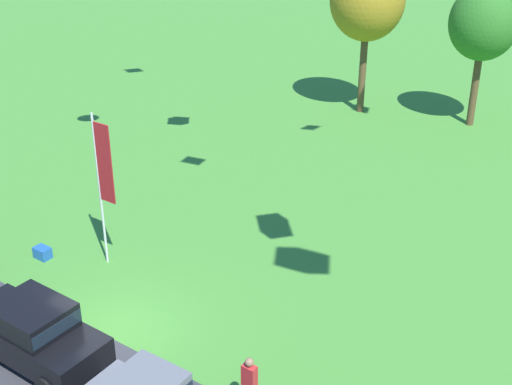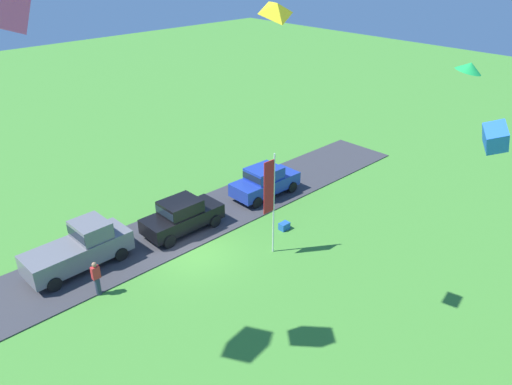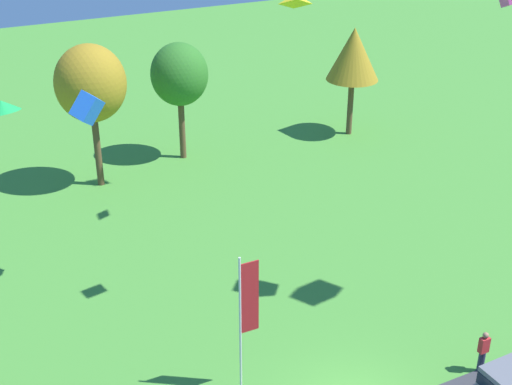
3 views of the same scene
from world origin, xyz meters
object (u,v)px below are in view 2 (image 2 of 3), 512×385
at_px(person_beside_suv, 97,278).
at_px(kite_delta_topmost, 470,67).
at_px(flag_banner, 270,193).
at_px(cooler_box, 284,226).
at_px(kite_box_high_left, 496,138).
at_px(kite_box_near_flag, 11,0).
at_px(car_sedan_far_end, 265,180).
at_px(car_sedan_mid_row, 182,215).
at_px(car_pickup_by_flagpole, 81,247).
at_px(kite_diamond_mid_center, 277,9).

distance_m(person_beside_suv, kite_delta_topmost, 18.36).
relative_size(flag_banner, kite_delta_topmost, 4.81).
xyz_separation_m(cooler_box, kite_box_high_left, (-0.33, 9.71, 7.70)).
height_order(cooler_box, kite_box_near_flag, kite_box_near_flag).
xyz_separation_m(kite_box_near_flag, kite_delta_topmost, (-16.07, 5.18, -3.37)).
xyz_separation_m(kite_box_high_left, kite_delta_topmost, (-3.31, -2.82, 1.50)).
height_order(car_sedan_far_end, car_sedan_mid_row, same).
xyz_separation_m(car_sedan_mid_row, kite_box_high_left, (-4.47, 13.34, 6.86)).
relative_size(car_pickup_by_flagpole, kite_delta_topmost, 4.52).
relative_size(kite_box_high_left, kite_box_near_flag, 0.83).
distance_m(flag_banner, kite_box_near_flag, 13.87).
distance_m(person_beside_suv, kite_diamond_mid_center, 13.90).
bearing_deg(car_sedan_mid_row, kite_box_high_left, 108.52).
height_order(car_sedan_far_end, kite_box_near_flag, kite_box_near_flag).
relative_size(car_pickup_by_flagpole, kite_box_near_flag, 4.04).
xyz_separation_m(car_pickup_by_flagpole, kite_box_near_flag, (2.92, 6.07, 11.66)).
relative_size(kite_box_high_left, kite_diamond_mid_center, 1.13).
distance_m(car_sedan_mid_row, kite_delta_topmost, 15.53).
bearing_deg(car_sedan_mid_row, flag_banner, 112.02).
bearing_deg(person_beside_suv, kite_delta_topmost, 147.41).
bearing_deg(kite_delta_topmost, car_pickup_by_flagpole, -40.53).
distance_m(car_pickup_by_flagpole, person_beside_suv, 2.56).
height_order(car_sedan_far_end, cooler_box, car_sedan_far_end).
bearing_deg(kite_box_high_left, kite_box_near_flag, -32.06).
bearing_deg(car_sedan_far_end, kite_delta_topmost, 98.71).
distance_m(car_sedan_mid_row, flag_banner, 5.62).
bearing_deg(cooler_box, kite_box_high_left, 91.93).
bearing_deg(kite_box_high_left, kite_diamond_mid_center, -37.70).
xyz_separation_m(car_sedan_mid_row, person_beside_suv, (5.91, 1.77, -0.16)).
relative_size(cooler_box, kite_box_near_flag, 0.45).
bearing_deg(car_pickup_by_flagpole, kite_box_high_left, 124.97).
bearing_deg(car_pickup_by_flagpole, cooler_box, 155.42).
distance_m(car_sedan_far_end, kite_delta_topmost, 13.50).
relative_size(car_sedan_far_end, car_pickup_by_flagpole, 0.88).
distance_m(car_sedan_mid_row, car_pickup_by_flagpole, 5.41).
xyz_separation_m(car_sedan_far_end, car_sedan_mid_row, (6.18, -0.04, 0.00)).
height_order(kite_box_high_left, kite_delta_topmost, kite_delta_topmost).
xyz_separation_m(car_sedan_far_end, cooler_box, (2.03, 3.59, -0.84)).
bearing_deg(flag_banner, kite_box_near_flag, 3.50).
bearing_deg(kite_box_near_flag, person_beside_suv, -123.54).
bearing_deg(person_beside_suv, car_pickup_by_flagpole, -102.45).
relative_size(car_sedan_far_end, flag_banner, 0.83).
distance_m(car_sedan_far_end, car_sedan_mid_row, 6.18).
height_order(car_sedan_far_end, car_pickup_by_flagpole, car_pickup_by_flagpole).
bearing_deg(kite_box_high_left, car_pickup_by_flagpole, -55.03).
height_order(car_sedan_mid_row, flag_banner, flag_banner).
height_order(kite_box_high_left, kite_diamond_mid_center, kite_diamond_mid_center).
relative_size(car_sedan_far_end, kite_box_high_left, 4.30).
xyz_separation_m(car_sedan_mid_row, car_pickup_by_flagpole, (5.37, -0.72, 0.07)).
bearing_deg(cooler_box, kite_delta_topmost, 117.84).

